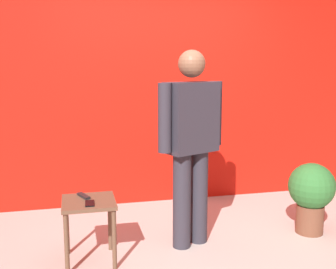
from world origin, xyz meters
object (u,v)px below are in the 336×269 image
Objects in this scene: cell_phone at (90,203)px; potted_plant at (311,192)px; tv_remote at (84,196)px; side_table at (89,212)px; standing_person at (191,139)px.

potted_plant is at bearing 7.80° from cell_phone.
tv_remote is (-0.04, 0.19, 0.01)m from cell_phone.
side_table is 0.14m from cell_phone.
side_table is at bearing -176.72° from potted_plant.
standing_person is at bearing 16.56° from cell_phone.
tv_remote is at bearing -177.21° from standing_person.
cell_phone is 2.11m from potted_plant.
side_table is 3.66× the size of cell_phone.
side_table is at bearing -92.27° from tv_remote.
side_table is 3.10× the size of tv_remote.
standing_person is 1.02m from cell_phone.
side_table is (-0.90, -0.14, -0.54)m from standing_person.
cell_phone is 0.85× the size of tv_remote.
standing_person is 1.06m from side_table.
cell_phone is at bearing -165.49° from standing_person.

